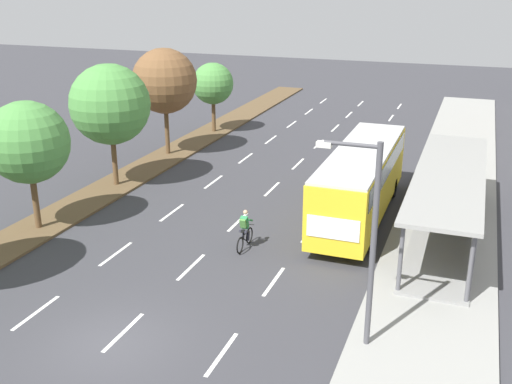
{
  "coord_description": "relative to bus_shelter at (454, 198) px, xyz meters",
  "views": [
    {
      "loc": [
        9.97,
        -13.74,
        10.98
      ],
      "look_at": [
        0.51,
        11.83,
        1.2
      ],
      "focal_mm": 42.32,
      "sensor_mm": 36.0,
      "label": 1
    }
  ],
  "objects": [
    {
      "name": "median_tree_third",
      "position": [
        -17.78,
        0.8,
        2.71
      ],
      "size": [
        4.28,
        4.28,
        6.6
      ],
      "color": "brown",
      "rests_on": "median_strip"
    },
    {
      "name": "median_tree_fourth",
      "position": [
        -18.03,
        7.28,
        2.93
      ],
      "size": [
        4.07,
        4.07,
        6.73
      ],
      "color": "brown",
      "rests_on": "median_strip"
    },
    {
      "name": "lane_divider_left",
      "position": [
        -13.03,
        5.82,
        -1.86
      ],
      "size": [
        0.14,
        47.44,
        0.01
      ],
      "color": "white",
      "rests_on": "ground"
    },
    {
      "name": "median_strip",
      "position": [
        -17.83,
        7.6,
        -1.81
      ],
      "size": [
        2.6,
        52.0,
        0.12
      ],
      "primitive_type": "cube",
      "color": "brown",
      "rests_on": "ground"
    },
    {
      "name": "bus_shelter",
      "position": [
        0.0,
        0.0,
        0.0
      ],
      "size": [
        2.9,
        13.18,
        2.86
      ],
      "color": "gray",
      "rests_on": "sidewalk_right"
    },
    {
      "name": "streetlight",
      "position": [
        -2.11,
        -9.76,
        2.02
      ],
      "size": [
        1.91,
        0.24,
        6.5
      ],
      "color": "#4C4C51",
      "rests_on": "sidewalk_right"
    },
    {
      "name": "lane_divider_right",
      "position": [
        -6.03,
        5.82,
        -1.86
      ],
      "size": [
        0.14,
        47.44,
        0.01
      ],
      "color": "white",
      "rests_on": "ground"
    },
    {
      "name": "median_tree_fifth",
      "position": [
        -17.66,
        13.76,
        1.77
      ],
      "size": [
        2.99,
        2.99,
        5.03
      ],
      "color": "brown",
      "rests_on": "median_strip"
    },
    {
      "name": "median_tree_second",
      "position": [
        -17.77,
        -5.68,
        2.26
      ],
      "size": [
        3.65,
        3.65,
        5.84
      ],
      "color": "brown",
      "rests_on": "median_strip"
    },
    {
      "name": "cyclist",
      "position": [
        -8.16,
        -4.26,
        -1.08
      ],
      "size": [
        0.46,
        1.82,
        1.71
      ],
      "color": "black",
      "rests_on": "ground"
    },
    {
      "name": "sidewalk_right",
      "position": [
        -0.28,
        7.6,
        -1.79
      ],
      "size": [
        4.5,
        52.0,
        0.15
      ],
      "primitive_type": "cube",
      "color": "gray",
      "rests_on": "ground"
    },
    {
      "name": "lane_divider_center",
      "position": [
        -9.53,
        5.82,
        -1.86
      ],
      "size": [
        0.14,
        47.44,
        0.01
      ],
      "color": "white",
      "rests_on": "ground"
    },
    {
      "name": "bus",
      "position": [
        -4.28,
        0.95,
        0.2
      ],
      "size": [
        2.54,
        11.29,
        3.37
      ],
      "color": "yellow",
      "rests_on": "ground"
    },
    {
      "name": "ground_plane",
      "position": [
        -9.53,
        -12.4,
        -1.87
      ],
      "size": [
        140.0,
        140.0,
        0.0
      ],
      "primitive_type": "plane",
      "color": "#38383D"
    }
  ]
}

